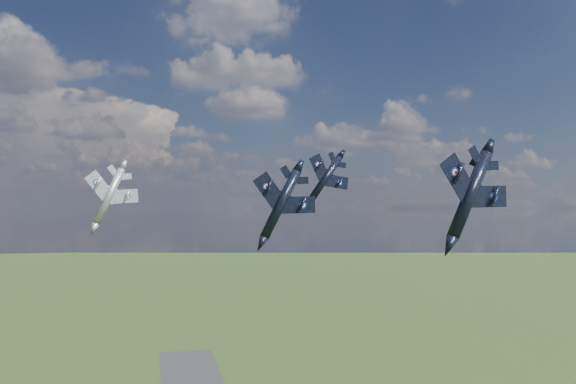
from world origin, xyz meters
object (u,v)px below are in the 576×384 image
object	(u,v)px
jet_lead_navy	(281,204)
jet_right_navy	(470,195)
jet_left_silver	(109,196)
jet_high_navy	(325,179)

from	to	relation	value
jet_lead_navy	jet_right_navy	bearing A→B (deg)	-43.96
jet_right_navy	jet_left_silver	bearing A→B (deg)	135.74
jet_left_silver	jet_high_navy	bearing A→B (deg)	6.96
jet_lead_navy	jet_high_navy	size ratio (longest dim) A/B	1.00
jet_left_silver	jet_right_navy	bearing A→B (deg)	-50.46
jet_lead_navy	jet_left_silver	world-z (taller)	jet_left_silver
jet_right_navy	jet_high_navy	distance (m)	47.21
jet_lead_navy	jet_right_navy	distance (m)	27.04
jet_high_navy	jet_lead_navy	bearing A→B (deg)	-127.51
jet_lead_navy	jet_high_navy	distance (m)	31.42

